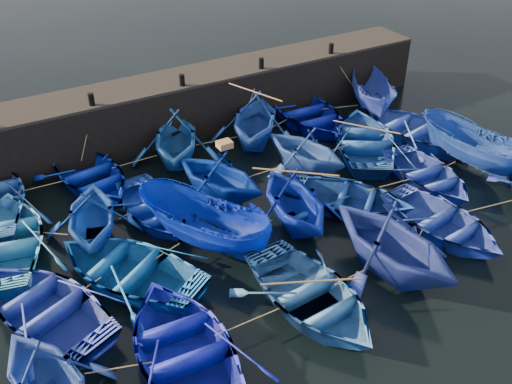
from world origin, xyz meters
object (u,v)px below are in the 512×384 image
boat_13 (46,306)px  wooden_crate (225,144)px  boat_20 (45,377)px  boat_8 (154,208)px

boat_13 → wooden_crate: size_ratio=9.52×
boat_13 → wooden_crate: bearing=179.8°
boat_13 → wooden_crate: (7.57, 3.14, 1.77)m
boat_20 → wooden_crate: size_ratio=7.06×
boat_13 → boat_20: boat_20 is taller
boat_13 → wooden_crate: 8.38m
boat_8 → wooden_crate: bearing=-3.5°
boat_8 → wooden_crate: wooden_crate is taller
boat_8 → wooden_crate: (2.97, -0.05, 1.84)m
boat_20 → wooden_crate: wooden_crate is taller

